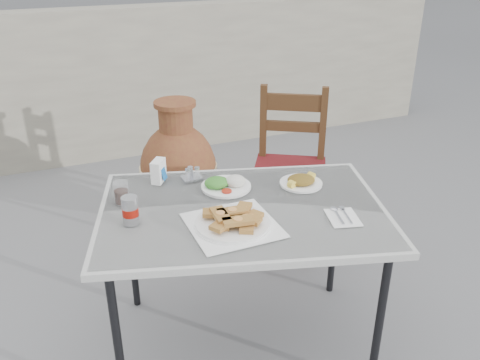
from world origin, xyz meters
name	(u,v)px	position (x,y,z in m)	size (l,w,h in m)	color
ground	(215,351)	(0.00, 0.00, 0.00)	(80.00, 80.00, 0.00)	slate
cafe_table	(243,218)	(0.14, 0.02, 0.65)	(1.32, 1.07, 0.70)	black
pide_plate	(233,219)	(0.05, -0.10, 0.73)	(0.33, 0.33, 0.07)	white
salad_rice_plate	(225,184)	(0.14, 0.21, 0.72)	(0.22, 0.22, 0.05)	white
salad_chopped_plate	(301,181)	(0.46, 0.12, 0.72)	(0.19, 0.19, 0.04)	white
soda_can	(130,210)	(-0.30, 0.07, 0.76)	(0.06, 0.06, 0.11)	silver
cola_glass	(121,194)	(-0.30, 0.25, 0.74)	(0.06, 0.06, 0.09)	white
napkin_holder	(158,171)	(-0.11, 0.38, 0.75)	(0.08, 0.09, 0.10)	white
condiment_caddy	(192,175)	(0.03, 0.35, 0.72)	(0.09, 0.07, 0.06)	silver
cutlery_napkin	(342,216)	(0.47, -0.20, 0.70)	(0.15, 0.17, 0.01)	white
chair	(290,167)	(0.74, 0.74, 0.48)	(0.56, 0.56, 0.92)	#3D1F10
terracotta_urn	(179,171)	(0.18, 1.13, 0.39)	(0.48, 0.48, 0.83)	brown
back_wall	(109,85)	(0.00, 2.50, 0.60)	(6.00, 0.25, 1.20)	#9C9782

